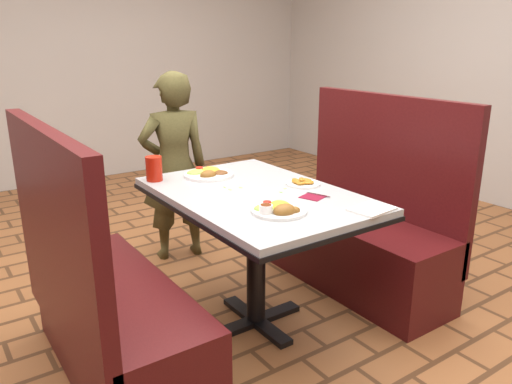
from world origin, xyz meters
TOP-DOWN VIEW (x-y plane):
  - dining_table at (0.00, 0.00)m, footprint 0.81×1.21m
  - booth_bench_left at (-0.80, 0.00)m, footprint 0.47×1.20m
  - booth_bench_right at (0.80, 0.00)m, footprint 0.47×1.20m
  - diner_person at (0.06, 1.06)m, footprint 0.52×0.40m
  - near_dinner_plate at (-0.10, -0.31)m, footprint 0.25×0.25m
  - far_dinner_plate at (-0.04, 0.41)m, footprint 0.28×0.28m
  - plantain_plate at (0.28, -0.04)m, footprint 0.18×0.18m
  - maroon_napkin at (0.18, -0.23)m, footprint 0.13×0.13m
  - spoon_utensil at (0.22, -0.23)m, footprint 0.05×0.13m
  - red_tumbler at (-0.33, 0.49)m, footprint 0.09×0.09m
  - paper_napkin at (0.27, -0.53)m, footprint 0.20×0.16m
  - knife_utensil at (-0.11, -0.35)m, footprint 0.09×0.16m
  - fork_utensil at (-0.07, -0.34)m, footprint 0.02×0.15m
  - lettuce_shreds at (0.04, 0.06)m, footprint 0.28×0.32m

SIDE VIEW (x-z plane):
  - booth_bench_left at x=-0.80m, z-range -0.26..0.92m
  - booth_bench_right at x=0.80m, z-range -0.26..0.92m
  - diner_person at x=0.06m, z-range 0.00..1.29m
  - dining_table at x=0.00m, z-range 0.28..1.03m
  - lettuce_shreds at x=0.04m, z-range 0.75..0.75m
  - maroon_napkin at x=0.18m, z-range 0.75..0.75m
  - spoon_utensil at x=0.22m, z-range 0.75..0.76m
  - paper_napkin at x=0.27m, z-range 0.75..0.76m
  - fork_utensil at x=-0.07m, z-range 0.76..0.76m
  - knife_utensil at x=-0.11m, z-range 0.76..0.76m
  - plantain_plate at x=0.28m, z-range 0.75..0.78m
  - far_dinner_plate at x=-0.04m, z-range 0.74..0.81m
  - near_dinner_plate at x=-0.10m, z-range 0.74..0.82m
  - red_tumbler at x=-0.33m, z-range 0.75..0.88m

